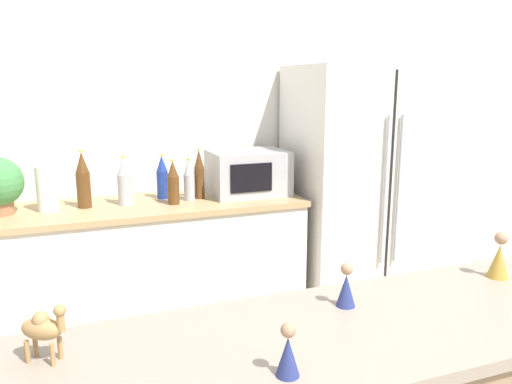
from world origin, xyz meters
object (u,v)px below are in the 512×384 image
Objects in this scene: microwave at (248,172)px; wise_man_figurine_crimson at (346,288)px; back_bottle_1 at (124,182)px; wise_man_figurine_blue at (499,258)px; back_bottle_5 at (189,181)px; back_bottle_4 at (162,178)px; back_bottle_0 at (173,183)px; wise_man_figurine_purple at (288,353)px; back_bottle_2 at (83,181)px; paper_towel_roll at (47,189)px; refrigerator at (360,193)px; back_bottle_3 at (199,175)px; camel_figurine at (44,328)px.

wise_man_figurine_crimson is at bearing -100.63° from microwave.
wise_man_figurine_blue is (1.03, -1.75, -0.01)m from back_bottle_1.
wise_man_figurine_blue is (0.65, -1.72, 0.01)m from back_bottle_5.
back_bottle_4 is (0.23, 0.08, -0.01)m from back_bottle_1.
back_bottle_1 is at bearing 176.56° from back_bottle_5.
microwave is 3.02× the size of wise_man_figurine_blue.
back_bottle_0 is 2.07× the size of wise_man_figurine_purple.
back_bottle_2 is 2.16m from wise_man_figurine_blue.
back_bottle_1 is at bearing 0.56° from paper_towel_roll.
refrigerator is at bearing -1.68° from back_bottle_5.
wise_man_figurine_crimson is (0.17, -1.67, -0.01)m from back_bottle_0.
paper_towel_roll is at bearing 116.03° from wise_man_figurine_crimson.
back_bottle_3 reaches higher than wise_man_figurine_blue.
camel_figurine is 0.57m from wise_man_figurine_purple.
refrigerator is at bearing -2.11° from back_bottle_1.
back_bottle_2 is (-1.79, 0.07, 0.20)m from refrigerator.
paper_towel_roll is 0.52× the size of microwave.
back_bottle_5 is (0.38, -0.02, -0.02)m from back_bottle_1.
refrigerator is 3.54× the size of microwave.
paper_towel_roll is at bearing -179.44° from back_bottle_1.
back_bottle_2 is at bearing 100.02° from wise_man_figurine_purple.
wise_man_figurine_crimson is (0.67, -1.77, -0.04)m from back_bottle_2.
back_bottle_5 is 1.74× the size of camel_figurine.
back_bottle_2 is 2.24× the size of camel_figurine.
back_bottle_4 reaches higher than back_bottle_5.
paper_towel_roll is 1.77m from camel_figurine.
wise_man_figurine_blue is at bearing -54.42° from back_bottle_2.
refrigerator is 2.05m from wise_man_figurine_crimson.
back_bottle_3 is (-1.12, 0.06, 0.19)m from refrigerator.
back_bottle_4 is at bearing 113.51° from wise_man_figurine_blue.
refrigerator is 13.35× the size of wise_man_figurine_purple.
back_bottle_1 is 0.93× the size of back_bottle_3.
camel_figurine is at bearing -122.67° from microwave.
wise_man_figurine_blue is 0.94m from wise_man_figurine_purple.
wise_man_figurine_crimson is at bearing -63.97° from paper_towel_roll.
wise_man_figurine_crimson is at bearing -69.41° from back_bottle_2.
back_bottle_5 is (0.80, -0.02, -0.00)m from paper_towel_roll.
back_bottle_5 is 2.02m from wise_man_figurine_purple.
wise_man_figurine_crimson is at bearing -84.18° from back_bottle_0.
back_bottle_3 is at bearing 21.42° from back_bottle_5.
back_bottle_3 reaches higher than microwave.
back_bottle_5 reaches higher than camel_figurine.
refrigerator is at bearing 56.48° from wise_man_figurine_crimson.
wise_man_figurine_crimson is at bearing -90.37° from back_bottle_3.
microwave is at bearing 1.67° from back_bottle_3.
back_bottle_3 is (0.87, 0.01, 0.02)m from paper_towel_roll.
back_bottle_5 is at bearing -174.56° from microwave.
back_bottle_0 is 1.94m from wise_man_figurine_purple.
refrigerator reaches higher than back_bottle_1.
camel_figurine reaches higher than wise_man_figurine_crimson.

